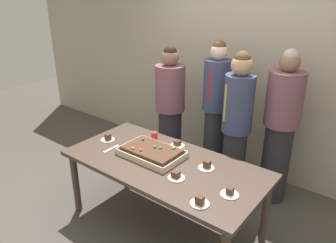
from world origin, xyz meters
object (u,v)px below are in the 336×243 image
at_px(plated_slice_near_left, 108,139).
at_px(plated_slice_near_right, 230,193).
at_px(plated_slice_far_left, 207,166).
at_px(plated_slice_far_right, 200,202).
at_px(plated_slice_center_back, 177,144).
at_px(person_green_shirt_behind, 280,127).
at_px(drink_cup_nearest, 154,136).
at_px(party_table, 164,169).
at_px(cake_server_utensil, 111,149).
at_px(person_serving_front, 170,109).
at_px(plated_slice_center_front, 176,176).
at_px(person_striped_tie_right, 215,110).
at_px(sheet_cake, 152,152).
at_px(person_far_right_suit, 236,125).

relative_size(plated_slice_near_left, plated_slice_near_right, 1.00).
relative_size(plated_slice_far_left, plated_slice_far_right, 1.00).
relative_size(plated_slice_center_back, person_green_shirt_behind, 0.09).
xyz_separation_m(plated_slice_near_left, drink_cup_nearest, (0.40, 0.31, 0.03)).
bearing_deg(plated_slice_near_right, plated_slice_far_right, -115.89).
distance_m(party_table, plated_slice_near_right, 0.75).
xyz_separation_m(cake_server_utensil, person_serving_front, (-0.07, 1.07, 0.10)).
bearing_deg(plated_slice_center_front, person_striped_tie_right, 105.71).
height_order(sheet_cake, plated_slice_far_left, sheet_cake).
relative_size(cake_server_utensil, person_serving_front, 0.12).
bearing_deg(plated_slice_center_back, plated_slice_far_right, -43.66).
bearing_deg(plated_slice_near_left, sheet_cake, 3.10).
bearing_deg(person_striped_tie_right, plated_slice_center_back, 3.84).
distance_m(person_serving_front, person_far_right_suit, 0.96).
xyz_separation_m(party_table, plated_slice_far_right, (0.62, -0.34, 0.10)).
relative_size(plated_slice_far_left, person_serving_front, 0.09).
bearing_deg(plated_slice_near_left, person_striped_tie_right, 58.76).
distance_m(drink_cup_nearest, person_green_shirt_behind, 1.35).
height_order(party_table, person_far_right_suit, person_far_right_suit).
bearing_deg(sheet_cake, person_striped_tie_right, 85.86).
distance_m(sheet_cake, plated_slice_far_right, 0.87).
bearing_deg(plated_slice_far_right, person_striped_tie_right, 116.38).
relative_size(party_table, plated_slice_near_right, 12.91).
distance_m(drink_cup_nearest, person_serving_front, 0.71).
bearing_deg(plated_slice_center_front, party_table, 149.05).
relative_size(party_table, person_far_right_suit, 1.14).
xyz_separation_m(plated_slice_far_right, person_striped_tie_right, (-0.72, 1.44, 0.15)).
xyz_separation_m(plated_slice_far_left, person_green_shirt_behind, (0.30, 0.99, 0.13)).
relative_size(sheet_cake, plated_slice_far_right, 4.10).
relative_size(sheet_cake, plated_slice_near_left, 4.10).
relative_size(party_table, person_serving_front, 1.18).
xyz_separation_m(plated_slice_near_right, cake_server_utensil, (-1.33, -0.04, -0.01)).
relative_size(plated_slice_near_right, cake_server_utensil, 0.75).
height_order(sheet_cake, person_green_shirt_behind, person_green_shirt_behind).
bearing_deg(person_far_right_suit, sheet_cake, -0.00).
bearing_deg(person_far_right_suit, party_table, 10.24).
relative_size(plated_slice_center_front, person_green_shirt_behind, 0.09).
relative_size(plated_slice_near_left, cake_server_utensil, 0.75).
xyz_separation_m(plated_slice_far_left, person_far_right_suit, (-0.08, 0.73, 0.14)).
height_order(plated_slice_near_left, person_serving_front, person_serving_front).
distance_m(drink_cup_nearest, person_far_right_suit, 0.89).
relative_size(sheet_cake, plated_slice_center_front, 4.10).
height_order(plated_slice_near_left, plated_slice_center_back, plated_slice_near_left).
distance_m(plated_slice_near_right, plated_slice_center_front, 0.49).
relative_size(plated_slice_near_right, person_striped_tie_right, 0.09).
height_order(plated_slice_near_left, plated_slice_far_left, same).
distance_m(plated_slice_far_right, person_striped_tie_right, 1.62).
bearing_deg(person_green_shirt_behind, plated_slice_center_back, -7.16).
xyz_separation_m(plated_slice_near_right, plated_slice_far_left, (-0.36, 0.24, 0.00)).
bearing_deg(person_striped_tie_right, plated_slice_center_front, 19.85).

